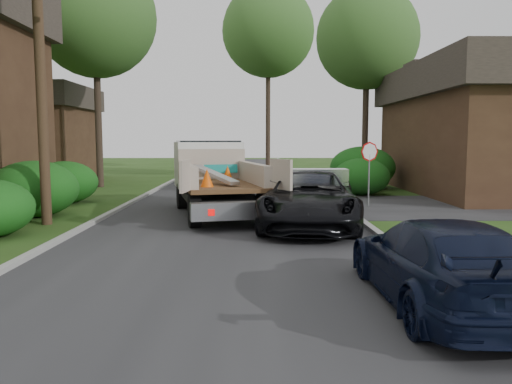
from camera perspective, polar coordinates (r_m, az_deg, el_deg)
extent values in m
plane|color=#254413|center=(10.33, -4.51, -8.34)|extent=(120.00, 120.00, 0.00)
cube|color=#28282B|center=(20.16, -2.52, -1.27)|extent=(8.00, 90.00, 0.02)
cube|color=#9E9E99|center=(20.71, -13.93, -1.09)|extent=(0.20, 90.00, 0.12)
cube|color=#9E9E99|center=(20.42, 9.06, -1.09)|extent=(0.20, 90.00, 0.12)
cylinder|color=slate|center=(19.57, 12.77, 1.30)|extent=(0.06, 0.06, 2.00)
cylinder|color=#B20A0A|center=(19.51, 12.84, 4.52)|extent=(0.71, 0.32, 0.76)
cylinder|color=#382619|center=(16.41, -23.49, 14.08)|extent=(0.30, 0.30, 10.00)
cube|color=#3B2418|center=(35.01, -24.53, 4.97)|extent=(7.00, 7.00, 4.50)
cube|color=#332B26|center=(35.11, -24.75, 9.79)|extent=(7.56, 7.56, 1.40)
cube|color=#332B26|center=(35.17, -24.80, 10.92)|extent=(1.05, 7.56, 0.20)
cube|color=#3B2418|center=(26.95, 26.74, 4.72)|extent=(9.00, 12.00, 4.50)
cube|color=#332B26|center=(27.08, 27.05, 11.18)|extent=(9.72, 12.96, 1.60)
cube|color=#332B26|center=(27.18, 27.13, 12.85)|extent=(9.72, 1.80, 0.20)
ellipsoid|color=#104811|center=(18.07, -24.02, 0.34)|extent=(2.86, 2.86, 1.87)
ellipsoid|color=#104811|center=(21.42, -21.02, 1.04)|extent=(2.60, 2.60, 1.70)
ellipsoid|color=#104811|center=(23.60, 11.97, 1.73)|extent=(2.60, 2.60, 1.70)
ellipsoid|color=#104811|center=(26.66, 12.07, 2.76)|extent=(3.38, 3.38, 2.21)
cylinder|color=#2D2119|center=(28.28, -17.63, 9.67)|extent=(0.36, 0.36, 9.00)
sphere|color=#305F23|center=(28.94, -17.92, 18.59)|extent=(6.40, 6.40, 6.40)
cylinder|color=#2D2119|center=(30.79, 12.41, 9.03)|extent=(0.36, 0.36, 8.50)
sphere|color=#305F23|center=(31.31, 12.59, 16.81)|extent=(6.00, 6.00, 6.00)
cylinder|color=#2D2119|center=(40.11, 1.39, 10.22)|extent=(0.36, 0.36, 11.00)
sphere|color=#305F23|center=(40.89, 1.41, 17.93)|extent=(7.20, 7.20, 7.20)
cylinder|color=black|center=(18.66, -8.48, -0.42)|extent=(0.54, 1.02, 0.98)
cylinder|color=black|center=(18.96, -2.27, -0.26)|extent=(0.54, 1.02, 0.98)
cylinder|color=black|center=(14.60, -7.03, -2.19)|extent=(0.54, 1.02, 0.98)
cylinder|color=black|center=(14.97, 0.83, -1.94)|extent=(0.54, 1.02, 0.98)
cube|color=black|center=(16.85, -4.41, -0.43)|extent=(3.54, 6.61, 0.26)
cube|color=white|center=(19.01, -5.53, 3.18)|extent=(2.76, 2.44, 1.68)
cube|color=black|center=(18.99, -5.54, 4.97)|extent=(2.57, 2.25, 0.60)
cube|color=#472D19|center=(16.06, -3.99, 0.73)|extent=(3.21, 4.34, 0.13)
cube|color=beige|center=(17.94, -5.04, 3.18)|extent=(2.35, 0.65, 1.08)
cube|color=beige|center=(15.88, -7.86, 2.00)|extent=(1.10, 3.65, 0.65)
cube|color=beige|center=(16.24, -0.22, 2.15)|extent=(1.10, 3.65, 0.65)
cube|color=silver|center=(13.84, -2.36, -2.14)|extent=(2.51, 0.93, 0.49)
cube|color=#B20505|center=(13.53, -5.13, -2.35)|extent=(0.18, 0.08, 0.17)
cube|color=#B20505|center=(13.80, 0.67, -2.16)|extent=(0.18, 0.08, 0.17)
cube|color=beige|center=(13.70, -8.08, 1.82)|extent=(0.20, 0.98, 0.87)
cube|color=beige|center=(14.21, 2.86, 2.03)|extent=(0.61, 0.86, 0.87)
cube|color=silver|center=(16.10, -4.82, 2.05)|extent=(1.73, 2.57, 0.50)
cone|color=#F2590A|center=(14.98, -5.62, 1.63)|extent=(0.47, 0.47, 0.54)
cone|color=#F2590A|center=(16.73, -3.27, 2.10)|extent=(0.47, 0.47, 0.54)
cube|color=#148C84|center=(17.72, -4.04, 2.67)|extent=(1.19, 0.37, 0.31)
imported|color=black|center=(14.69, 6.10, -0.79)|extent=(3.44, 6.23, 1.65)
imported|color=black|center=(8.24, 20.28, -7.51)|extent=(1.97, 4.74, 1.37)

